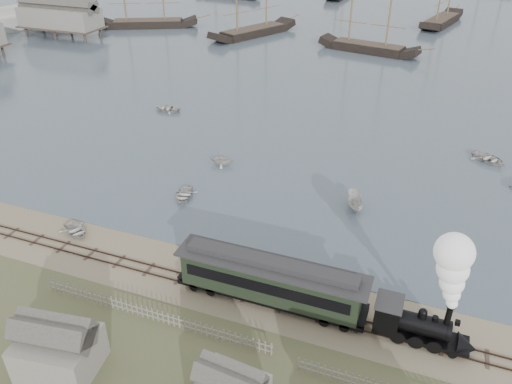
% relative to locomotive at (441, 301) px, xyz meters
% --- Properties ---
extents(ground, '(600.00, 600.00, 0.00)m').
position_rel_locomotive_xyz_m(ground, '(-13.17, 2.00, -4.13)').
color(ground, tan).
rests_on(ground, ground).
extents(rail_track, '(120.00, 1.80, 0.16)m').
position_rel_locomotive_xyz_m(rail_track, '(-13.17, 0.00, -4.09)').
color(rail_track, '#34251C').
rests_on(rail_track, ground).
extents(picket_fence_west, '(19.00, 0.10, 1.20)m').
position_rel_locomotive_xyz_m(picket_fence_west, '(-19.67, -5.00, -4.13)').
color(picket_fence_west, gray).
rests_on(picket_fence_west, ground).
extents(shed_left, '(5.00, 4.00, 4.10)m').
position_rel_locomotive_xyz_m(shed_left, '(-23.17, -11.00, -4.13)').
color(shed_left, gray).
rests_on(shed_left, ground).
extents(locomotive, '(7.18, 2.68, 8.95)m').
position_rel_locomotive_xyz_m(locomotive, '(0.00, 0.00, 0.00)').
color(locomotive, black).
rests_on(locomotive, ground).
extents(passenger_coach, '(15.03, 2.90, 3.65)m').
position_rel_locomotive_xyz_m(passenger_coach, '(-12.13, 0.00, -1.84)').
color(passenger_coach, black).
rests_on(passenger_coach, ground).
extents(beached_dinghy, '(3.77, 4.20, 0.71)m').
position_rel_locomotive_xyz_m(beached_dinghy, '(-32.39, 2.13, -3.78)').
color(beached_dinghy, beige).
rests_on(beached_dinghy, ground).
extents(rowboat_0, '(3.91, 3.13, 0.72)m').
position_rel_locomotive_xyz_m(rowboat_0, '(-25.83, 11.47, -3.71)').
color(rowboat_0, beige).
rests_on(rowboat_0, harbor_water).
extents(rowboat_1, '(2.87, 3.19, 1.48)m').
position_rel_locomotive_xyz_m(rowboat_1, '(-25.16, 19.80, -3.33)').
color(rowboat_1, beige).
rests_on(rowboat_1, harbor_water).
extents(rowboat_2, '(3.84, 2.63, 1.39)m').
position_rel_locomotive_xyz_m(rowboat_2, '(-8.65, 15.89, -3.38)').
color(rowboat_2, beige).
rests_on(rowboat_2, harbor_water).
extents(rowboat_3, '(4.89, 5.17, 0.87)m').
position_rel_locomotive_xyz_m(rowboat_3, '(4.40, 31.89, -3.64)').
color(rowboat_3, beige).
rests_on(rowboat_3, harbor_water).
extents(rowboat_6, '(2.96, 4.08, 0.83)m').
position_rel_locomotive_xyz_m(rowboat_6, '(-39.82, 32.59, -3.66)').
color(rowboat_6, beige).
rests_on(rowboat_6, harbor_water).
extents(schooner_2, '(21.04, 8.71, 20.00)m').
position_rel_locomotive_xyz_m(schooner_2, '(-17.64, 75.42, 5.93)').
color(schooner_2, black).
rests_on(schooner_2, harbor_water).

